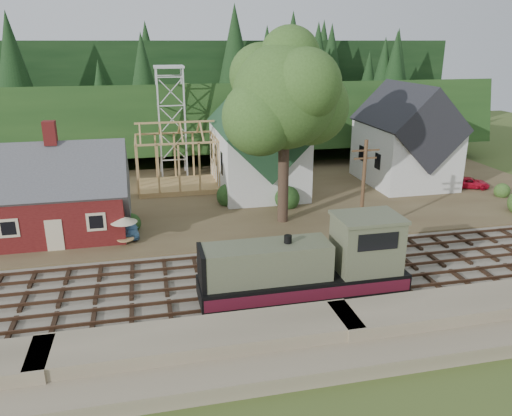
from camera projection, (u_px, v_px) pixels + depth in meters
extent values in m
plane|color=#384C1E|center=(294.00, 277.00, 33.28)|extent=(140.00, 140.00, 0.00)
cube|color=#7F7259|center=(342.00, 350.00, 25.42)|extent=(64.00, 5.00, 1.60)
cube|color=#726B5B|center=(294.00, 276.00, 33.25)|extent=(64.00, 11.00, 0.16)
cube|color=brown|center=(242.00, 197.00, 49.87)|extent=(64.00, 26.00, 0.30)
cube|color=#1E3F19|center=(210.00, 150.00, 72.11)|extent=(70.00, 28.96, 12.74)
cube|color=black|center=(197.00, 131.00, 86.90)|extent=(80.00, 20.00, 12.00)
cube|color=#521212|center=(60.00, 211.00, 39.40)|extent=(10.00, 7.00, 3.80)
cube|color=#4C4C51|center=(57.00, 188.00, 38.80)|extent=(10.80, 7.41, 7.41)
cube|color=#521212|center=(50.00, 133.00, 37.43)|extent=(0.90, 0.90, 1.80)
cube|color=beige|center=(55.00, 235.00, 36.37)|extent=(1.20, 0.06, 2.40)
cube|color=silver|center=(257.00, 159.00, 51.07)|extent=(8.00, 12.00, 6.40)
cube|color=#1C3E27|center=(257.00, 128.00, 50.05)|extent=(8.40, 12.96, 8.40)
cube|color=silver|center=(272.00, 116.00, 43.86)|extent=(2.40, 2.40, 4.00)
cone|color=#1C3E27|center=(272.00, 77.00, 42.81)|extent=(5.37, 5.37, 2.60)
cube|color=silver|center=(404.00, 153.00, 53.48)|extent=(8.00, 10.00, 6.40)
cube|color=black|center=(407.00, 124.00, 52.46)|extent=(8.40, 10.80, 8.40)
cube|color=tan|center=(178.00, 186.00, 52.19)|extent=(8.00, 6.00, 0.50)
cube|color=tan|center=(175.00, 122.00, 50.07)|extent=(8.00, 0.18, 0.18)
cube|color=silver|center=(159.00, 125.00, 54.31)|extent=(0.18, 0.18, 12.00)
cube|color=silver|center=(185.00, 124.00, 54.90)|extent=(0.18, 0.18, 12.00)
cube|color=silver|center=(158.00, 121.00, 56.90)|extent=(0.18, 0.18, 12.00)
cube|color=silver|center=(183.00, 120.00, 57.49)|extent=(0.18, 0.18, 12.00)
cube|color=silver|center=(169.00, 67.00, 53.99)|extent=(3.20, 3.20, 0.25)
cylinder|color=#38281E|center=(283.00, 176.00, 41.57)|extent=(0.90, 0.90, 8.00)
sphere|color=#35541F|center=(285.00, 96.00, 39.49)|extent=(8.40, 8.40, 8.40)
sphere|color=#35541F|center=(310.00, 107.00, 41.26)|extent=(6.40, 6.40, 6.40)
sphere|color=#35541F|center=(260.00, 118.00, 38.77)|extent=(6.00, 6.00, 6.00)
cylinder|color=#4C331E|center=(363.00, 191.00, 38.27)|extent=(0.28, 0.28, 8.00)
cube|color=#4C331E|center=(366.00, 150.00, 37.25)|extent=(2.20, 0.12, 0.12)
cube|color=#4C331E|center=(365.00, 158.00, 37.44)|extent=(1.80, 0.12, 0.12)
cube|color=black|center=(303.00, 294.00, 30.32)|extent=(12.42, 2.59, 0.36)
cube|color=black|center=(303.00, 283.00, 30.09)|extent=(12.42, 3.00, 1.14)
cube|color=#565840|center=(267.00, 262.00, 29.08)|extent=(7.45, 2.38, 2.17)
cube|color=#565840|center=(366.00, 244.00, 30.20)|extent=(3.73, 2.90, 3.31)
cube|color=#565840|center=(368.00, 217.00, 29.65)|extent=(3.93, 3.11, 0.21)
cube|color=black|center=(378.00, 242.00, 28.61)|extent=(2.48, 0.06, 1.04)
cube|color=#511120|center=(311.00, 295.00, 28.68)|extent=(12.42, 0.04, 0.72)
cube|color=#511120|center=(296.00, 273.00, 31.49)|extent=(12.42, 0.04, 0.72)
cylinder|color=black|center=(288.00, 241.00, 28.96)|extent=(0.46, 0.46, 0.72)
imported|color=#63A2D4|center=(129.00, 228.00, 39.49)|extent=(1.55, 3.44, 1.15)
imported|color=red|center=(470.00, 183.00, 52.26)|extent=(4.27, 3.18, 1.08)
cylinder|color=silver|center=(125.00, 232.00, 37.62)|extent=(0.09, 0.09, 1.99)
cylinder|color=tan|center=(126.00, 239.00, 37.81)|extent=(1.26, 1.26, 0.07)
cone|color=beige|center=(124.00, 219.00, 37.30)|extent=(1.99, 1.99, 0.45)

